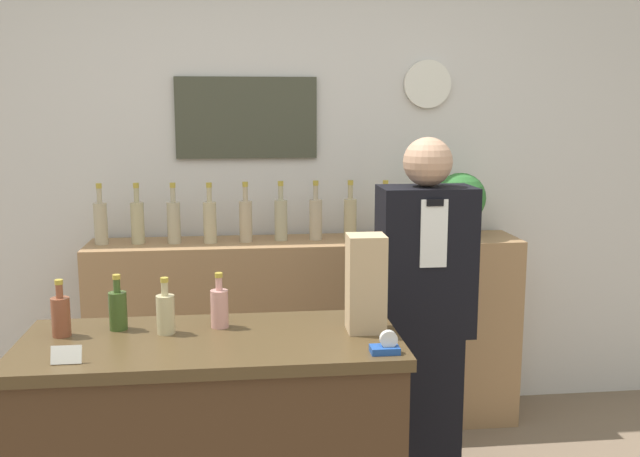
# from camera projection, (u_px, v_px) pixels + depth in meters

# --- Properties ---
(back_wall) EXTENTS (5.20, 0.09, 2.70)m
(back_wall) POSITION_uv_depth(u_px,v_px,m) (283.00, 170.00, 3.87)
(back_wall) COLOR silver
(back_wall) RESTS_ON ground_plane
(back_shelf) EXTENTS (2.24, 0.37, 1.01)m
(back_shelf) POSITION_uv_depth(u_px,v_px,m) (307.00, 333.00, 3.79)
(back_shelf) COLOR #9E754C
(back_shelf) RESTS_ON ground_plane
(shopkeeper) EXTENTS (0.40, 0.25, 1.57)m
(shopkeeper) POSITION_uv_depth(u_px,v_px,m) (424.00, 321.00, 3.07)
(shopkeeper) COLOR black
(shopkeeper) RESTS_ON ground_plane
(potted_plant) EXTENTS (0.27, 0.27, 0.34)m
(potted_plant) POSITION_uv_depth(u_px,v_px,m) (460.00, 202.00, 3.75)
(potted_plant) COLOR #9E998E
(potted_plant) RESTS_ON back_shelf
(paper_bag) EXTENTS (0.13, 0.12, 0.34)m
(paper_bag) POSITION_uv_depth(u_px,v_px,m) (366.00, 283.00, 2.43)
(paper_bag) COLOR tan
(paper_bag) RESTS_ON display_counter
(tape_dispenser) EXTENTS (0.09, 0.06, 0.07)m
(tape_dispenser) POSITION_uv_depth(u_px,v_px,m) (386.00, 346.00, 2.23)
(tape_dispenser) COLOR #1E4799
(tape_dispenser) RESTS_ON display_counter
(price_card_left) EXTENTS (0.09, 0.02, 0.06)m
(price_card_left) POSITION_uv_depth(u_px,v_px,m) (66.00, 355.00, 2.14)
(price_card_left) COLOR white
(price_card_left) RESTS_ON display_counter
(counter_bottle_0) EXTENTS (0.06, 0.06, 0.19)m
(counter_bottle_0) POSITION_uv_depth(u_px,v_px,m) (61.00, 315.00, 2.38)
(counter_bottle_0) COLOR brown
(counter_bottle_0) RESTS_ON display_counter
(counter_bottle_1) EXTENTS (0.06, 0.06, 0.19)m
(counter_bottle_1) POSITION_uv_depth(u_px,v_px,m) (118.00, 309.00, 2.46)
(counter_bottle_1) COLOR #364E1F
(counter_bottle_1) RESTS_ON display_counter
(counter_bottle_2) EXTENTS (0.06, 0.06, 0.19)m
(counter_bottle_2) POSITION_uv_depth(u_px,v_px,m) (166.00, 313.00, 2.41)
(counter_bottle_2) COLOR tan
(counter_bottle_2) RESTS_ON display_counter
(counter_bottle_3) EXTENTS (0.06, 0.06, 0.19)m
(counter_bottle_3) POSITION_uv_depth(u_px,v_px,m) (219.00, 307.00, 2.48)
(counter_bottle_3) COLOR tan
(counter_bottle_3) RESTS_ON display_counter
(shelf_bottle_0) EXTENTS (0.07, 0.07, 0.31)m
(shelf_bottle_0) POSITION_uv_depth(u_px,v_px,m) (101.00, 222.00, 3.57)
(shelf_bottle_0) COLOR tan
(shelf_bottle_0) RESTS_ON back_shelf
(shelf_bottle_1) EXTENTS (0.07, 0.07, 0.31)m
(shelf_bottle_1) POSITION_uv_depth(u_px,v_px,m) (138.00, 221.00, 3.59)
(shelf_bottle_1) COLOR tan
(shelf_bottle_1) RESTS_ON back_shelf
(shelf_bottle_2) EXTENTS (0.07, 0.07, 0.31)m
(shelf_bottle_2) POSITION_uv_depth(u_px,v_px,m) (174.00, 221.00, 3.60)
(shelf_bottle_2) COLOR tan
(shelf_bottle_2) RESTS_ON back_shelf
(shelf_bottle_3) EXTENTS (0.07, 0.07, 0.31)m
(shelf_bottle_3) POSITION_uv_depth(u_px,v_px,m) (210.00, 220.00, 3.61)
(shelf_bottle_3) COLOR tan
(shelf_bottle_3) RESTS_ON back_shelf
(shelf_bottle_4) EXTENTS (0.07, 0.07, 0.31)m
(shelf_bottle_4) POSITION_uv_depth(u_px,v_px,m) (246.00, 219.00, 3.65)
(shelf_bottle_4) COLOR tan
(shelf_bottle_4) RESTS_ON back_shelf
(shelf_bottle_5) EXTENTS (0.07, 0.07, 0.31)m
(shelf_bottle_5) POSITION_uv_depth(u_px,v_px,m) (281.00, 218.00, 3.68)
(shelf_bottle_5) COLOR tan
(shelf_bottle_5) RESTS_ON back_shelf
(shelf_bottle_6) EXTENTS (0.07, 0.07, 0.31)m
(shelf_bottle_6) POSITION_uv_depth(u_px,v_px,m) (316.00, 218.00, 3.70)
(shelf_bottle_6) COLOR tan
(shelf_bottle_6) RESTS_ON back_shelf
(shelf_bottle_7) EXTENTS (0.07, 0.07, 0.31)m
(shelf_bottle_7) POSITION_uv_depth(u_px,v_px,m) (350.00, 217.00, 3.72)
(shelf_bottle_7) COLOR tan
(shelf_bottle_7) RESTS_ON back_shelf
(shelf_bottle_8) EXTENTS (0.07, 0.07, 0.31)m
(shelf_bottle_8) POSITION_uv_depth(u_px,v_px,m) (385.00, 217.00, 3.72)
(shelf_bottle_8) COLOR tan
(shelf_bottle_8) RESTS_ON back_shelf
(shelf_bottle_9) EXTENTS (0.07, 0.07, 0.31)m
(shelf_bottle_9) POSITION_uv_depth(u_px,v_px,m) (420.00, 217.00, 3.73)
(shelf_bottle_9) COLOR tan
(shelf_bottle_9) RESTS_ON back_shelf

